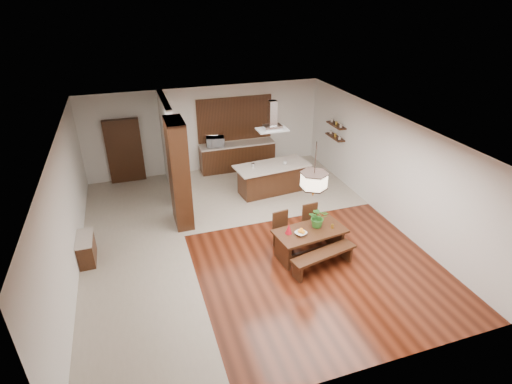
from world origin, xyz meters
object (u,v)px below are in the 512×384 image
object	(u,v)px
dining_chair_right	(313,224)
kitchen_island	(271,178)
fruit_bowl	(301,233)
pendant_lantern	(315,170)
hallway_console	(87,249)
microwave	(215,142)
dining_bench	(323,261)
foliage_plant	(318,217)
dining_table	(310,237)
range_hood	(272,116)
dining_chair_left	(284,232)
island_cup	(285,163)

from	to	relation	value
dining_chair_right	kitchen_island	bearing A→B (deg)	88.33
fruit_bowl	pendant_lantern	bearing A→B (deg)	17.54
hallway_console	fruit_bowl	distance (m)	5.01
microwave	hallway_console	bearing A→B (deg)	-126.93
pendant_lantern	dining_bench	bearing A→B (deg)	-82.74
foliage_plant	dining_chair_right	bearing A→B (deg)	76.29
dining_chair_right	hallway_console	bearing A→B (deg)	167.67
dining_table	fruit_bowl	distance (m)	0.37
dining_table	dining_chair_right	distance (m)	0.66
fruit_bowl	range_hood	bearing A→B (deg)	80.83
pendant_lantern	kitchen_island	world-z (taller)	pendant_lantern
kitchen_island	microwave	distance (m)	2.47
hallway_console	dining_chair_left	bearing A→B (deg)	-12.18
dining_chair_right	foliage_plant	world-z (taller)	foliage_plant
microwave	dining_bench	bearing A→B (deg)	-71.20
dining_table	kitchen_island	xyz separation A→B (m)	(0.28, 3.38, -0.03)
dining_chair_left	kitchen_island	world-z (taller)	dining_chair_left
hallway_console	dining_bench	xyz separation A→B (m)	(5.12, -2.04, -0.09)
foliage_plant	range_hood	distance (m)	3.62
pendant_lantern	kitchen_island	xyz separation A→B (m)	(0.28, 3.38, -1.76)
fruit_bowl	kitchen_island	bearing A→B (deg)	80.82
microwave	pendant_lantern	bearing A→B (deg)	-70.89
pendant_lantern	microwave	xyz separation A→B (m)	(-1.00, 5.40, -1.13)
dining_table	microwave	size ratio (longest dim) A/B	2.97
dining_chair_left	dining_chair_right	world-z (taller)	dining_chair_right
foliage_plant	kitchen_island	world-z (taller)	foliage_plant
pendant_lantern	kitchen_island	distance (m)	3.83
dining_chair_right	dining_table	bearing A→B (deg)	-125.10
hallway_console	kitchen_island	distance (m)	5.67
dining_chair_right	pendant_lantern	xyz separation A→B (m)	(-0.35, -0.56, 1.77)
fruit_bowl	kitchen_island	distance (m)	3.53
dining_chair_left	island_cup	world-z (taller)	island_cup
dining_chair_left	island_cup	bearing A→B (deg)	60.16
hallway_console	pendant_lantern	world-z (taller)	pendant_lantern
dining_chair_left	kitchen_island	bearing A→B (deg)	67.87
dining_chair_left	range_hood	size ratio (longest dim) A/B	1.06
dining_bench	pendant_lantern	distance (m)	2.10
hallway_console	island_cup	world-z (taller)	island_cup
kitchen_island	range_hood	size ratio (longest dim) A/B	2.62
island_cup	microwave	world-z (taller)	microwave
hallway_console	fruit_bowl	world-z (taller)	fruit_bowl
dining_bench	dining_chair_left	xyz separation A→B (m)	(-0.55, 1.05, 0.25)
hallway_console	foliage_plant	xyz separation A→B (m)	(5.28, -1.33, 0.63)
fruit_bowl	range_hood	size ratio (longest dim) A/B	0.29
range_hood	island_cup	distance (m)	1.54
microwave	dining_chair_right	bearing A→B (deg)	-65.80
foliage_plant	dining_table	bearing A→B (deg)	-156.20
dining_bench	range_hood	world-z (taller)	range_hood
dining_chair_right	kitchen_island	size ratio (longest dim) A/B	0.40
dining_bench	microwave	world-z (taller)	microwave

